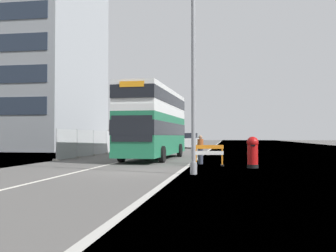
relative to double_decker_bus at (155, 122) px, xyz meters
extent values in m
cube|color=#565451|center=(0.83, -9.67, -2.59)|extent=(140.00, 280.00, 0.10)
cube|color=#B2AFA8|center=(2.94, -9.67, -2.55)|extent=(0.24, 196.00, 0.01)
cube|color=silver|center=(-1.56, -9.67, -2.55)|extent=(0.16, 168.00, 0.01)
cube|color=#1E6B47|center=(0.00, 0.01, -0.87)|extent=(2.92, 11.49, 2.65)
cube|color=silver|center=(0.00, 0.01, 0.66)|extent=(2.92, 11.49, 0.40)
cube|color=silver|center=(0.00, 0.01, 1.55)|extent=(2.89, 11.38, 1.38)
cube|color=black|center=(0.00, 0.01, -0.47)|extent=(2.95, 11.61, 0.85)
cube|color=black|center=(0.00, 0.01, 1.55)|extent=(2.93, 11.55, 0.76)
cube|color=black|center=(-0.19, -5.71, -0.54)|extent=(2.34, 0.14, 1.46)
cube|color=orange|center=(-0.19, -5.71, 1.92)|extent=(1.40, 0.11, 0.32)
cube|color=#1E6B47|center=(0.00, 0.01, -2.01)|extent=(2.95, 11.61, 0.36)
cylinder|color=black|center=(-1.39, -3.48, -2.04)|extent=(0.33, 1.01, 1.00)
cylinder|color=black|center=(1.15, -3.57, -2.04)|extent=(0.33, 1.01, 1.00)
cylinder|color=black|center=(-1.16, 3.19, -2.04)|extent=(0.33, 1.01, 1.00)
cylinder|color=black|center=(1.37, 3.10, -2.04)|extent=(0.33, 1.01, 1.00)
cylinder|color=gray|center=(3.63, -10.37, 1.68)|extent=(0.18, 0.18, 8.44)
cylinder|color=gray|center=(3.63, -10.37, -2.29)|extent=(0.29, 0.29, 0.50)
cylinder|color=black|center=(6.26, -6.73, -2.45)|extent=(0.56, 0.56, 0.18)
cylinder|color=#AD0F0F|center=(6.26, -6.73, -1.82)|extent=(0.52, 0.52, 1.09)
sphere|color=#AD0F0F|center=(6.26, -6.73, -1.27)|extent=(0.58, 0.58, 0.58)
cube|color=black|center=(6.26, -7.00, -1.41)|extent=(0.22, 0.03, 0.07)
cube|color=orange|center=(4.05, -5.79, -1.53)|extent=(1.53, 0.29, 0.20)
cube|color=white|center=(4.05, -5.79, -1.85)|extent=(1.53, 0.29, 0.20)
cube|color=orange|center=(3.37, -5.88, -2.03)|extent=(0.08, 0.08, 1.02)
cube|color=black|center=(3.37, -5.88, -2.50)|extent=(0.20, 0.46, 0.08)
cube|color=orange|center=(4.74, -5.69, -2.03)|extent=(0.08, 0.08, 1.02)
cube|color=black|center=(4.74, -5.69, -2.50)|extent=(0.20, 0.46, 0.08)
cube|color=#A8AAAD|center=(-5.81, -1.35, -1.49)|extent=(0.04, 3.26, 2.00)
cube|color=#A8AAAD|center=(-5.81, 2.05, -1.49)|extent=(0.04, 3.26, 2.00)
cube|color=#A8AAAD|center=(-5.81, 5.45, -1.49)|extent=(0.04, 3.26, 2.00)
cube|color=#A8AAAD|center=(-5.81, 8.85, -1.49)|extent=(0.04, 3.26, 2.00)
cube|color=#A8AAAD|center=(-5.81, 12.25, -1.49)|extent=(0.04, 3.26, 2.00)
cube|color=#A8AAAD|center=(-5.81, 15.65, -1.49)|extent=(0.04, 3.26, 2.00)
cube|color=#A8AAAD|center=(-5.81, 19.05, -1.49)|extent=(0.04, 3.26, 2.00)
cylinder|color=#939699|center=(-5.81, -3.05, -1.49)|extent=(0.06, 0.06, 2.10)
cube|color=gray|center=(-5.81, -3.05, -2.48)|extent=(0.44, 0.20, 0.12)
cylinder|color=#939699|center=(-5.81, 0.35, -1.49)|extent=(0.06, 0.06, 2.10)
cube|color=gray|center=(-5.81, 0.35, -2.48)|extent=(0.44, 0.20, 0.12)
cylinder|color=#939699|center=(-5.81, 3.75, -1.49)|extent=(0.06, 0.06, 2.10)
cube|color=gray|center=(-5.81, 3.75, -2.48)|extent=(0.44, 0.20, 0.12)
cylinder|color=#939699|center=(-5.81, 7.15, -1.49)|extent=(0.06, 0.06, 2.10)
cube|color=gray|center=(-5.81, 7.15, -2.48)|extent=(0.44, 0.20, 0.12)
cylinder|color=#939699|center=(-5.81, 10.55, -1.49)|extent=(0.06, 0.06, 2.10)
cube|color=gray|center=(-5.81, 10.55, -2.48)|extent=(0.44, 0.20, 0.12)
cylinder|color=#939699|center=(-5.81, 13.95, -1.49)|extent=(0.06, 0.06, 2.10)
cube|color=gray|center=(-5.81, 13.95, -2.48)|extent=(0.44, 0.20, 0.12)
cylinder|color=#939699|center=(-5.81, 17.35, -1.49)|extent=(0.06, 0.06, 2.10)
cube|color=gray|center=(-5.81, 17.35, -2.48)|extent=(0.44, 0.20, 0.12)
cylinder|color=#939699|center=(-5.81, 20.75, -1.49)|extent=(0.06, 0.06, 2.10)
cube|color=gray|center=(-5.81, 20.75, -2.48)|extent=(0.44, 0.20, 0.12)
cube|color=gray|center=(-3.29, 18.18, -1.66)|extent=(1.85, 3.96, 1.40)
cube|color=black|center=(-3.29, 18.18, -0.62)|extent=(1.71, 2.18, 0.70)
cylinder|color=black|center=(-2.36, 19.41, -2.24)|extent=(0.20, 0.60, 0.60)
cylinder|color=black|center=(-4.21, 19.41, -2.24)|extent=(0.20, 0.60, 0.60)
cylinder|color=black|center=(-2.36, 16.96, -2.24)|extent=(0.20, 0.60, 0.60)
cylinder|color=black|center=(-4.21, 16.96, -2.24)|extent=(0.20, 0.60, 0.60)
cube|color=silver|center=(0.24, 24.60, -1.80)|extent=(1.73, 4.01, 1.13)
cube|color=black|center=(0.24, 24.60, -0.90)|extent=(1.59, 2.21, 0.68)
cylinder|color=black|center=(1.11, 25.85, -2.24)|extent=(0.20, 0.60, 0.60)
cylinder|color=black|center=(-0.62, 25.85, -2.24)|extent=(0.20, 0.60, 0.60)
cylinder|color=black|center=(1.11, 23.36, -2.24)|extent=(0.20, 0.60, 0.60)
cylinder|color=black|center=(-0.62, 23.36, -2.24)|extent=(0.20, 0.60, 0.60)
cube|color=slate|center=(-4.01, 32.21, -1.76)|extent=(1.73, 3.82, 1.20)
cube|color=black|center=(-4.01, 32.21, -0.79)|extent=(1.59, 2.10, 0.74)
cylinder|color=black|center=(-3.14, 33.40, -2.24)|extent=(0.20, 0.60, 0.60)
cylinder|color=black|center=(-4.87, 33.40, -2.24)|extent=(0.20, 0.60, 0.60)
cylinder|color=black|center=(-3.14, 31.03, -2.24)|extent=(0.20, 0.60, 0.60)
cylinder|color=black|center=(-4.87, 31.03, -2.24)|extent=(0.20, 0.60, 0.60)
cylinder|color=#4C3D2D|center=(-15.15, 17.36, -0.96)|extent=(0.41, 0.41, 3.17)
cylinder|color=#4C3D2D|center=(-14.43, 17.20, 0.98)|extent=(1.59, 0.50, 1.48)
cylinder|color=#4C3D2D|center=(-14.48, 17.87, -0.17)|extent=(1.48, 1.16, 1.11)
cylinder|color=#4C3D2D|center=(-15.15, 17.82, 0.74)|extent=(0.18, 1.06, 1.47)
cylinder|color=#4C3D2D|center=(-15.87, 17.62, -0.12)|extent=(1.59, 0.73, 1.06)
cylinder|color=#4C3D2D|center=(-15.53, 17.26, 0.11)|extent=(0.90, 0.36, 1.10)
cylinder|color=#4C3D2D|center=(-15.23, 16.74, -0.02)|extent=(0.29, 1.35, 1.51)
cylinder|color=#4C3D2D|center=(-14.73, 16.80, 0.71)|extent=(1.06, 1.32, 1.15)
cylinder|color=#4C3D2D|center=(-12.89, 31.00, -0.86)|extent=(0.30, 0.30, 3.36)
cylinder|color=#4C3D2D|center=(-12.20, 31.00, 0.26)|extent=(1.49, 0.14, 1.48)
cylinder|color=#4C3D2D|center=(-12.68, 31.41, 0.65)|extent=(0.57, 0.97, 1.15)
cylinder|color=#4C3D2D|center=(-13.41, 31.23, 0.16)|extent=(1.18, 0.63, 1.38)
cylinder|color=#4C3D2D|center=(-13.30, 30.65, 0.17)|extent=(0.96, 0.84, 1.60)
cylinder|color=#4C3D2D|center=(-12.58, 30.44, 0.99)|extent=(0.78, 1.27, 0.91)
cylinder|color=#4C3D2D|center=(-11.36, 34.63, -0.64)|extent=(0.36, 0.36, 3.81)
cylinder|color=#4C3D2D|center=(-10.56, 34.47, 1.37)|extent=(1.71, 0.49, 1.12)
cylinder|color=#4C3D2D|center=(-10.93, 35.23, 0.53)|extent=(1.04, 1.39, 1.14)
cylinder|color=#4C3D2D|center=(-11.35, 35.07, 0.82)|extent=(0.18, 1.02, 1.28)
cylinder|color=#4C3D2D|center=(-12.01, 34.85, 1.20)|extent=(1.41, 0.58, 0.97)
cylinder|color=#4C3D2D|center=(-12.05, 34.18, 1.50)|extent=(1.51, 1.05, 1.11)
cylinder|color=#4C3D2D|center=(-11.48, 34.24, 0.91)|extent=(0.38, 0.89, 1.02)
cylinder|color=#4C3D2D|center=(-11.09, 34.26, 1.70)|extent=(0.77, 0.97, 1.49)
cylinder|color=#2D3342|center=(3.49, -4.38, -2.11)|extent=(0.29, 0.29, 0.86)
cylinder|color=#99471E|center=(3.49, -4.38, -1.40)|extent=(0.34, 0.34, 0.56)
sphere|color=#937056|center=(3.49, -4.38, -1.01)|extent=(0.22, 0.22, 0.22)
camera|label=1|loc=(5.05, -26.47, -0.95)|focal=41.49mm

